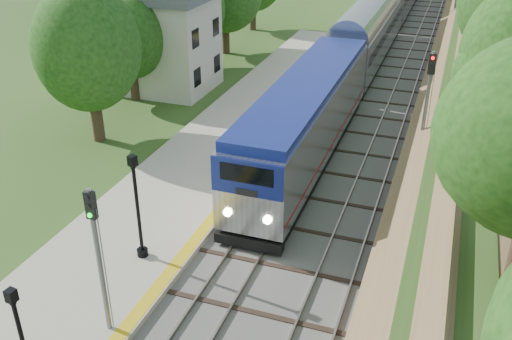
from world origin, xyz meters
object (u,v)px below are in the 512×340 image
(station_building, at_px, (157,35))
(signal_platform, at_px, (97,247))
(lamppost_far, at_px, (138,213))
(signal_farside, at_px, (427,100))

(station_building, distance_m, signal_platform, 27.11)
(station_building, bearing_deg, lamppost_far, -63.91)
(station_building, height_order, lamppost_far, station_building)
(signal_platform, height_order, signal_farside, signal_farside)
(signal_platform, xyz_separation_m, signal_farside, (9.10, 16.99, 0.32))
(signal_farside, bearing_deg, signal_platform, -118.18)
(signal_platform, bearing_deg, station_building, 114.17)
(signal_platform, relative_size, signal_farside, 0.85)
(lamppost_far, distance_m, signal_platform, 4.57)
(station_building, relative_size, signal_farside, 1.29)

